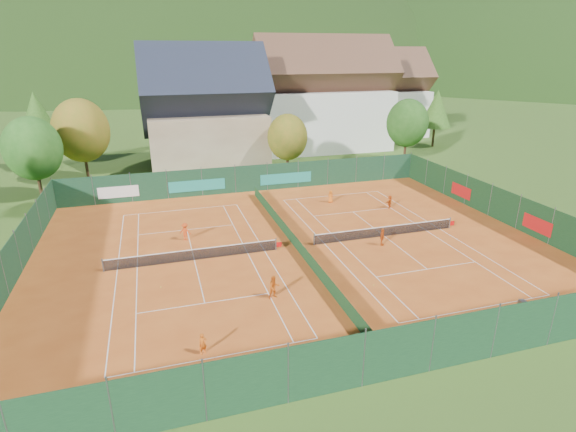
# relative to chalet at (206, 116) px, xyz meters

# --- Properties ---
(ground) EXTENTS (600.00, 600.00, 0.00)m
(ground) POSITION_rel_chalet_xyz_m (3.00, -30.00, -6.64)
(ground) COLOR #31541A
(ground) RESTS_ON ground
(clay_pad) EXTENTS (40.00, 32.00, 0.01)m
(clay_pad) POSITION_rel_chalet_xyz_m (3.00, -30.00, -6.62)
(clay_pad) COLOR #BE531C
(clay_pad) RESTS_ON ground
(court_markings_left) EXTENTS (11.03, 23.83, 0.00)m
(court_markings_left) POSITION_rel_chalet_xyz_m (-5.00, -30.00, -6.61)
(court_markings_left) COLOR white
(court_markings_left) RESTS_ON ground
(court_markings_right) EXTENTS (11.03, 23.83, 0.00)m
(court_markings_right) POSITION_rel_chalet_xyz_m (11.00, -30.00, -6.61)
(court_markings_right) COLOR white
(court_markings_right) RESTS_ON ground
(tennis_net_left) EXTENTS (13.30, 0.10, 1.02)m
(tennis_net_left) POSITION_rel_chalet_xyz_m (-4.85, -30.00, -6.12)
(tennis_net_left) COLOR #59595B
(tennis_net_left) RESTS_ON ground
(tennis_net_right) EXTENTS (13.30, 0.10, 1.02)m
(tennis_net_right) POSITION_rel_chalet_xyz_m (11.15, -30.00, -6.12)
(tennis_net_right) COLOR #59595B
(tennis_net_right) RESTS_ON ground
(court_divider) EXTENTS (0.03, 28.80, 1.00)m
(court_divider) POSITION_rel_chalet_xyz_m (3.00, -30.00, -6.12)
(court_divider) COLOR #153A1C
(court_divider) RESTS_ON ground
(fence_north) EXTENTS (40.00, 0.10, 3.00)m
(fence_north) POSITION_rel_chalet_xyz_m (2.54, -14.01, -5.16)
(fence_north) COLOR #143722
(fence_north) RESTS_ON ground
(fence_south) EXTENTS (40.00, 0.04, 3.00)m
(fence_south) POSITION_rel_chalet_xyz_m (3.00, -46.00, -5.12)
(fence_south) COLOR #15391F
(fence_south) RESTS_ON ground
(fence_west) EXTENTS (0.04, 32.00, 3.00)m
(fence_west) POSITION_rel_chalet_xyz_m (-17.00, -30.00, -5.12)
(fence_west) COLOR #163D24
(fence_west) RESTS_ON ground
(fence_east) EXTENTS (0.09, 32.00, 3.00)m
(fence_east) POSITION_rel_chalet_xyz_m (23.00, -29.95, -5.14)
(fence_east) COLOR #123218
(fence_east) RESTS_ON ground
(chalet) EXTENTS (16.20, 12.00, 16.00)m
(chalet) POSITION_rel_chalet_xyz_m (0.00, 0.00, 0.00)
(chalet) COLOR tan
(chalet) RESTS_ON ground
(hotel_block_a) EXTENTS (21.60, 11.00, 17.25)m
(hotel_block_a) POSITION_rel_chalet_xyz_m (19.00, 6.00, 0.76)
(hotel_block_a) COLOR silver
(hotel_block_a) RESTS_ON ground
(hotel_block_b) EXTENTS (17.28, 10.00, 15.50)m
(hotel_block_b) POSITION_rel_chalet_xyz_m (33.00, 14.00, -0.01)
(hotel_block_b) COLOR silver
(hotel_block_b) RESTS_ON ground
(tree_west_front) EXTENTS (5.72, 5.72, 8.69)m
(tree_west_front) POSITION_rel_chalet_xyz_m (-19.00, -10.00, -1.23)
(tree_west_front) COLOR #442D18
(tree_west_front) RESTS_ON ground
(tree_west_mid) EXTENTS (6.44, 6.44, 9.78)m
(tree_west_mid) POSITION_rel_chalet_xyz_m (-15.00, -4.00, -0.56)
(tree_west_mid) COLOR #4C301B
(tree_west_mid) RESTS_ON ground
(tree_west_back) EXTENTS (5.60, 5.60, 10.00)m
(tree_west_back) POSITION_rel_chalet_xyz_m (-21.00, 4.00, 0.11)
(tree_west_back) COLOR #4E311C
(tree_west_back) RESTS_ON ground
(tree_center) EXTENTS (5.01, 5.01, 7.60)m
(tree_center) POSITION_rel_chalet_xyz_m (9.00, -8.00, -1.91)
(tree_center) COLOR #422917
(tree_center) RESTS_ON ground
(tree_east_front) EXTENTS (5.72, 5.72, 8.69)m
(tree_east_front) POSITION_rel_chalet_xyz_m (27.00, -6.00, -1.23)
(tree_east_front) COLOR #4D2C1B
(tree_east_front) RESTS_ON ground
(tree_east_mid) EXTENTS (5.04, 5.04, 9.00)m
(tree_east_mid) POSITION_rel_chalet_xyz_m (37.00, 2.00, -0.56)
(tree_east_mid) COLOR #432D17
(tree_east_mid) RESTS_ON ground
(tree_east_back) EXTENTS (7.15, 7.15, 10.86)m
(tree_east_back) POSITION_rel_chalet_xyz_m (29.00, 10.00, 0.12)
(tree_east_back) COLOR #462F19
(tree_east_back) RESTS_ON ground
(mountain_backdrop) EXTENTS (820.00, 530.00, 242.00)m
(mountain_backdrop) POSITION_rel_chalet_xyz_m (31.54, 203.48, -46.26)
(mountain_backdrop) COLOR black
(mountain_backdrop) RESTS_ON ground
(ball_hopper) EXTENTS (0.34, 0.34, 0.80)m
(ball_hopper) POSITION_rel_chalet_xyz_m (13.33, -42.81, -6.07)
(ball_hopper) COLOR slate
(ball_hopper) RESTS_ON ground
(loose_ball_0) EXTENTS (0.07, 0.07, 0.07)m
(loose_ball_0) POSITION_rel_chalet_xyz_m (-7.57, -33.54, -6.59)
(loose_ball_0) COLOR #CCD833
(loose_ball_0) RESTS_ON ground
(loose_ball_1) EXTENTS (0.07, 0.07, 0.07)m
(loose_ball_1) POSITION_rel_chalet_xyz_m (6.18, -37.43, -6.59)
(loose_ball_1) COLOR #CCD833
(loose_ball_1) RESTS_ON ground
(player_left_near) EXTENTS (0.51, 0.42, 1.22)m
(player_left_near) POSITION_rel_chalet_xyz_m (-5.68, -41.40, -6.02)
(player_left_near) COLOR #DC5E13
(player_left_near) RESTS_ON ground
(player_left_mid) EXTENTS (0.82, 0.68, 1.54)m
(player_left_mid) POSITION_rel_chalet_xyz_m (-0.66, -37.02, -5.85)
(player_left_mid) COLOR #CF5912
(player_left_mid) RESTS_ON ground
(player_left_far) EXTENTS (1.12, 0.94, 1.50)m
(player_left_far) POSITION_rel_chalet_xyz_m (-5.27, -25.85, -5.87)
(player_left_far) COLOR #E44714
(player_left_far) RESTS_ON ground
(player_right_near) EXTENTS (0.75, 0.90, 1.44)m
(player_right_near) POSITION_rel_chalet_xyz_m (9.86, -31.62, -5.91)
(player_right_near) COLOR #D35012
(player_right_near) RESTS_ON ground
(player_right_far_a) EXTENTS (0.65, 0.43, 1.31)m
(player_right_far_a) POSITION_rel_chalet_xyz_m (9.97, -20.22, -5.97)
(player_right_far_a) COLOR orange
(player_right_far_a) RESTS_ON ground
(player_right_far_b) EXTENTS (1.19, 1.06, 1.31)m
(player_right_far_b) POSITION_rel_chalet_xyz_m (15.01, -23.50, -5.97)
(player_right_far_b) COLOR #CE4E12
(player_right_far_b) RESTS_ON ground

